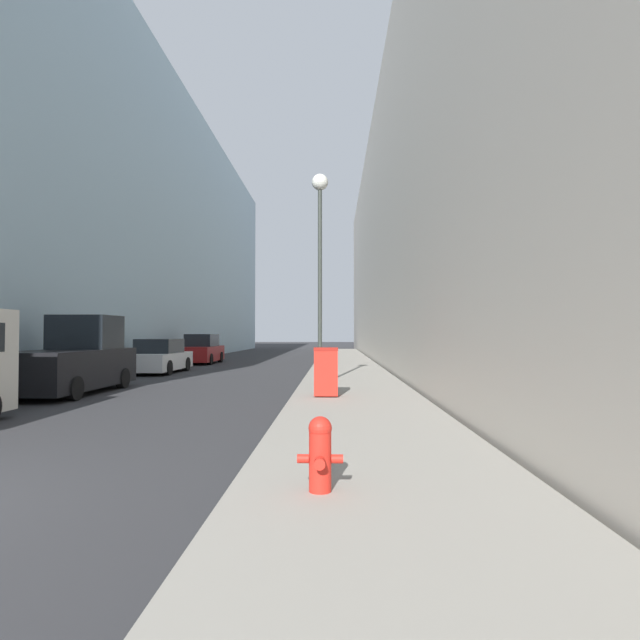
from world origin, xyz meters
The scene contains 9 objects.
sidewalk_right centered at (5.58, 18.00, 0.08)m, with size 3.37×60.00×0.16m.
building_left_glass centered at (-10.67, 26.00, 8.87)m, with size 12.00×60.00×17.74m.
building_right_stone centered at (13.36, 26.00, 7.64)m, with size 12.00×60.00×15.28m.
fire_hydrant centered at (4.85, 0.71, 0.56)m, with size 0.47×0.35×0.76m.
trash_bin centered at (4.78, 8.39, 0.80)m, with size 0.62×0.59×1.25m.
lamppost centered at (4.55, 11.16, 4.83)m, with size 0.51×0.51×6.63m.
pickup_truck centered at (-2.76, 10.26, 0.95)m, with size 2.02×4.87×2.33m.
parked_sedan_near centered at (-2.85, 17.79, 0.70)m, with size 1.85×4.33×1.52m.
parked_sedan_far centered at (-2.82, 24.80, 0.79)m, with size 1.83×4.23×1.73m.
Camera 1 is at (5.00, -4.40, 1.77)m, focal length 28.00 mm.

